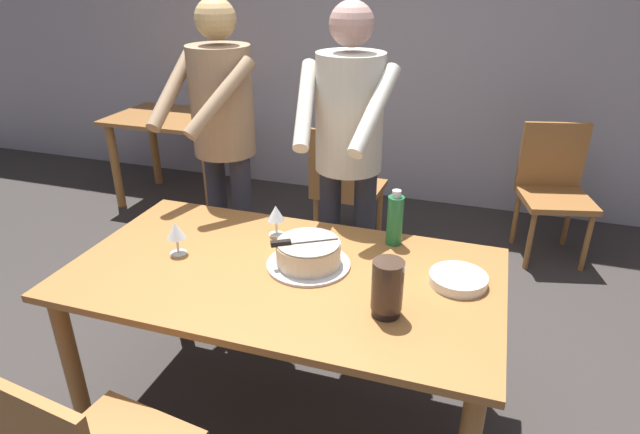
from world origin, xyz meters
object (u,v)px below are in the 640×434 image
at_px(cake_knife, 290,242).
at_px(background_chair_1, 554,186).
at_px(main_dining_table, 284,292).
at_px(water_bottle, 395,219).
at_px(person_standing_beside, 223,130).
at_px(background_table, 176,135).
at_px(cake_on_platter, 308,254).
at_px(background_chair_0, 346,184).
at_px(hurricane_lamp, 387,288).
at_px(person_cutting_cake, 348,144).
at_px(plate_stack, 458,279).
at_px(wine_glass_near, 176,232).
at_px(wine_glass_far, 276,214).

relative_size(cake_knife, background_chair_1, 0.27).
xyz_separation_m(main_dining_table, water_bottle, (0.37, 0.37, 0.22)).
xyz_separation_m(person_standing_beside, background_table, (-1.13, 1.27, -0.50)).
distance_m(cake_on_platter, background_chair_1, 2.23).
relative_size(main_dining_table, background_chair_0, 1.90).
relative_size(hurricane_lamp, person_cutting_cake, 0.12).
bearing_deg(background_table, plate_stack, -37.69).
xyz_separation_m(cake_on_platter, wine_glass_near, (-0.55, -0.08, 0.05)).
xyz_separation_m(plate_stack, wine_glass_near, (-1.14, -0.12, 0.08)).
distance_m(plate_stack, water_bottle, 0.40).
xyz_separation_m(cake_knife, wine_glass_near, (-0.49, -0.04, -0.01)).
xyz_separation_m(main_dining_table, background_chair_1, (1.17, 1.98, -0.16)).
height_order(main_dining_table, wine_glass_far, wine_glass_far).
xyz_separation_m(hurricane_lamp, background_table, (-2.19, 2.14, -0.28)).
distance_m(cake_knife, plate_stack, 0.66).
bearing_deg(background_table, background_chair_0, -14.23).
xyz_separation_m(main_dining_table, background_table, (-1.74, 1.98, -0.07)).
bearing_deg(hurricane_lamp, plate_stack, 51.23).
distance_m(cake_on_platter, wine_glass_far, 0.31).
relative_size(main_dining_table, plate_stack, 7.77).
distance_m(person_standing_beside, background_table, 1.78).
height_order(cake_on_platter, person_standing_beside, person_standing_beside).
bearing_deg(background_table, main_dining_table, -48.68).
relative_size(background_chair_0, background_chair_1, 1.00).
distance_m(hurricane_lamp, background_chair_0, 1.89).
bearing_deg(wine_glass_far, main_dining_table, -63.09).
distance_m(cake_knife, background_chair_0, 1.61).
distance_m(cake_knife, person_standing_beside, 0.95).
distance_m(hurricane_lamp, person_cutting_cake, 0.94).
relative_size(person_cutting_cake, background_chair_0, 1.91).
bearing_deg(wine_glass_near, main_dining_table, 0.96).
distance_m(water_bottle, background_chair_1, 1.84).
xyz_separation_m(wine_glass_near, wine_glass_far, (0.33, 0.29, 0.00)).
bearing_deg(person_standing_beside, hurricane_lamp, -39.45).
height_order(hurricane_lamp, background_chair_1, hurricane_lamp).
distance_m(cake_on_platter, person_cutting_cake, 0.67).
height_order(cake_on_platter, background_chair_1, background_chair_1).
distance_m(person_cutting_cake, background_chair_1, 1.80).
height_order(cake_on_platter, person_cutting_cake, person_cutting_cake).
bearing_deg(wine_glass_far, person_cutting_cake, 61.21).
bearing_deg(person_cutting_cake, wine_glass_near, -128.57).
relative_size(wine_glass_far, water_bottle, 0.58).
bearing_deg(plate_stack, water_bottle, 139.97).
bearing_deg(main_dining_table, hurricane_lamp, -19.68).
xyz_separation_m(wine_glass_near, person_standing_beside, (-0.14, 0.72, 0.22)).
distance_m(wine_glass_near, background_table, 2.38).
relative_size(cake_knife, wine_glass_far, 1.69).
xyz_separation_m(cake_knife, hurricane_lamp, (0.43, -0.19, -0.01)).
relative_size(main_dining_table, person_standing_beside, 0.99).
bearing_deg(main_dining_table, cake_on_platter, 39.35).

